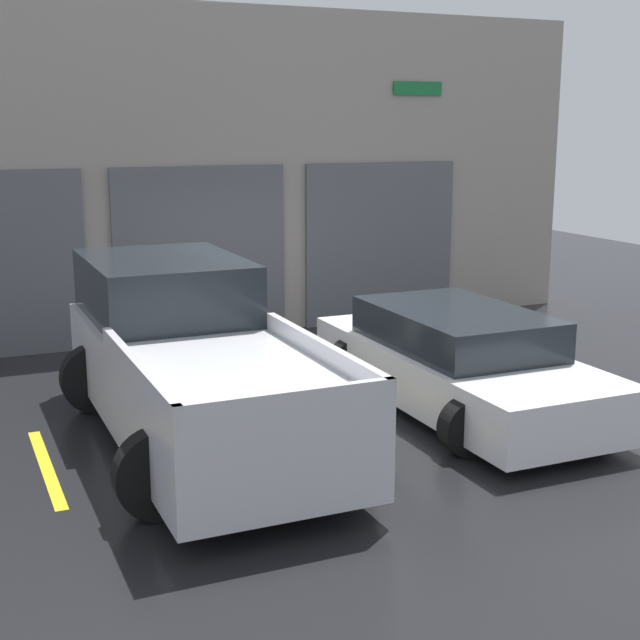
% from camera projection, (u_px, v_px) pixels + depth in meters
% --- Properties ---
extents(ground_plane, '(28.00, 28.00, 0.00)m').
position_uv_depth(ground_plane, '(284.00, 385.00, 11.46)').
color(ground_plane, black).
extents(shophouse_building, '(12.99, 0.68, 5.05)m').
position_uv_depth(shophouse_building, '(205.00, 177.00, 13.86)').
color(shophouse_building, '#9E9389').
rests_on(shophouse_building, ground).
extents(pickup_truck, '(2.42, 5.08, 1.79)m').
position_uv_depth(pickup_truck, '(191.00, 361.00, 9.45)').
color(pickup_truck, silver).
rests_on(pickup_truck, ground).
extents(sedan_white, '(2.13, 4.41, 1.17)m').
position_uv_depth(sedan_white, '(458.00, 361.00, 10.50)').
color(sedan_white, white).
rests_on(sedan_white, ground).
extents(parking_stripe_far_left, '(0.12, 2.20, 0.01)m').
position_uv_depth(parking_stripe_far_left, '(46.00, 467.00, 8.74)').
color(parking_stripe_far_left, gold).
rests_on(parking_stripe_far_left, ground).
extents(parking_stripe_left, '(0.12, 2.20, 0.01)m').
position_uv_depth(parking_stripe_left, '(338.00, 424.00, 9.97)').
color(parking_stripe_left, gold).
rests_on(parking_stripe_left, ground).
extents(parking_stripe_centre, '(0.12, 2.20, 0.01)m').
position_uv_depth(parking_stripe_centre, '(565.00, 391.00, 11.21)').
color(parking_stripe_centre, gold).
rests_on(parking_stripe_centre, ground).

